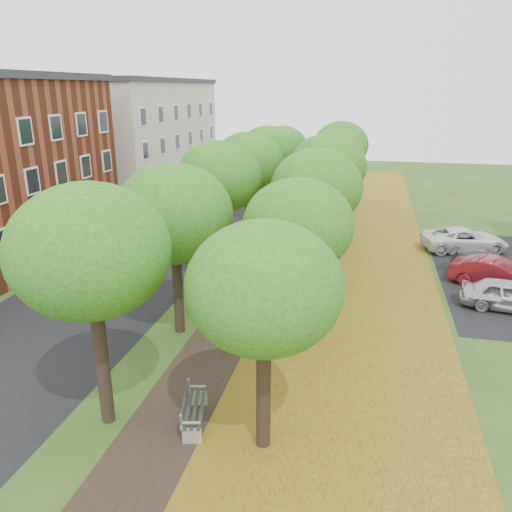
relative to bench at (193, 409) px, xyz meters
The scene contains 12 objects.
ground 0.74m from the bench, 130.05° to the right, with size 120.00×120.00×0.00m, color #2D4C19.
street_asphalt 16.56m from the bench, 118.35° to the left, with size 8.00×70.00×0.01m, color black.
footpath 14.58m from the bench, 91.42° to the left, with size 3.20×70.00×0.01m, color black.
leaf_verge 15.30m from the bench, 72.34° to the left, with size 7.50×70.00×0.01m, color olive.
tree_row_west 15.47m from the bench, 99.97° to the left, with size 4.15×34.15×6.80m.
tree_row_east 15.42m from the bench, 81.26° to the left, with size 4.15×34.15×6.80m.
building_cream 37.21m from the bench, 118.06° to the left, with size 10.30×20.30×10.40m.
bench is the anchor object (origin of this frame).
car_silver 15.59m from the bench, 44.18° to the left, with size 1.66×4.12×1.40m, color #B4B5B9.
car_red 17.59m from the bench, 50.33° to the left, with size 1.55×4.45×1.47m, color maroon.
car_grey 18.84m from the bench, 52.98° to the left, with size 1.75×4.30×1.25m, color #2E2D32.
car_white 22.35m from the bench, 61.57° to the left, with size 2.35×5.10×1.42m, color white.
Camera 1 is at (4.99, -11.44, 9.57)m, focal length 35.00 mm.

